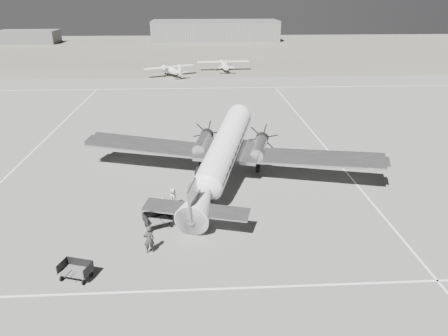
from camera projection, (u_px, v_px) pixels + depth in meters
The scene contains 16 objects.
ground at pixel (213, 184), 36.62m from camera, with size 260.00×260.00×0.00m, color slate.
taxi_line_near at pixel (223, 289), 23.64m from camera, with size 60.00×0.15×0.01m, color white.
taxi_line_right at pixel (353, 181), 37.27m from camera, with size 0.15×80.00×0.01m, color white.
taxi_line_left at pixel (35, 149), 44.90m from camera, with size 0.15×60.00×0.01m, color white.
taxi_line_horizon at pixel (205, 88), 73.68m from camera, with size 90.00×0.15×0.01m, color white.
grass_infield at pixel (201, 49), 124.65m from camera, with size 260.00×90.00×0.01m, color #5E5B4F.
hangar_main at pixel (215, 30), 146.86m from camera, with size 42.00×14.00×6.60m.
shed_secondary at pixel (29, 37), 139.43m from camera, with size 18.00×10.00×4.00m, color #515151.
dc3_airliner at pixel (223, 155), 35.82m from camera, with size 26.58×18.44×5.06m, color #BDBDC0, non-canonical shape.
light_plane_left at pixel (171, 71), 83.64m from camera, with size 10.22×8.29×2.12m, color white, non-canonical shape.
light_plane_right at pixel (223, 65), 89.70m from camera, with size 10.75×8.72×2.23m, color white, non-canonical shape.
baggage_cart_near at pixel (158, 220), 29.73m from camera, with size 1.92×1.36×1.09m, color #515151, non-canonical shape.
baggage_cart_far at pixel (76, 271), 24.31m from camera, with size 1.79×1.26×1.01m, color #515151, non-canonical shape.
ground_crew at pixel (149, 240), 26.64m from camera, with size 0.66×0.44×1.82m, color #2B2B2B.
ramp_agent at pixel (164, 208), 30.68m from camera, with size 0.83×0.65×1.72m, color #BCBCBA.
passenger at pixel (173, 198), 32.51m from camera, with size 0.72×0.47×1.48m, color #A8A8A6.
Camera 1 is at (-1.07, -33.48, 14.88)m, focal length 35.00 mm.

